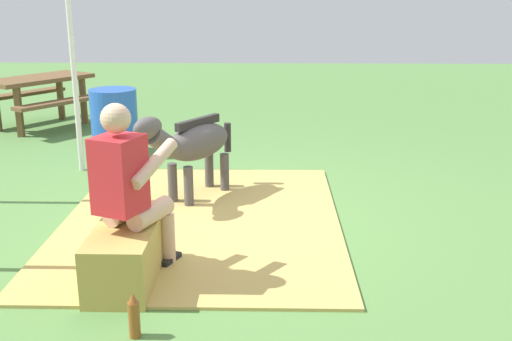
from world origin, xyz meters
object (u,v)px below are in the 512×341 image
person_seated (130,185)px  picnic_bench (39,89)px  pony_standing (192,144)px  water_barrel (114,122)px  tent_pole_right (74,71)px  hay_bale (123,260)px  soda_bottle (134,316)px

person_seated → picnic_bench: person_seated is taller
pony_standing → water_barrel: size_ratio=1.47×
person_seated → picnic_bench: 5.48m
water_barrel → tent_pole_right: bearing=164.3°
hay_bale → tent_pole_right: 3.20m
person_seated → water_barrel: 3.59m
person_seated → tent_pole_right: tent_pole_right is taller
hay_bale → water_barrel: water_barrel is taller
pony_standing → soda_bottle: pony_standing is taller
water_barrel → tent_pole_right: (-0.76, 0.21, 0.73)m
person_seated → pony_standing: size_ratio=1.08×
water_barrel → hay_bale: bearing=-165.6°
hay_bale → person_seated: bearing=-15.7°
soda_bottle → picnic_bench: picnic_bench is taller
person_seated → pony_standing: person_seated is taller
hay_bale → person_seated: person_seated is taller
hay_bale → soda_bottle: bearing=-162.0°
hay_bale → picnic_bench: picnic_bench is taller
picnic_bench → water_barrel: bearing=-135.3°
water_barrel → picnic_bench: size_ratio=0.41×
person_seated → tent_pole_right: bearing=23.7°
person_seated → pony_standing: 1.71m
water_barrel → picnic_bench: 2.07m
hay_bale → pony_standing: size_ratio=0.59×
water_barrel → tent_pole_right: 1.07m
tent_pole_right → person_seated: bearing=-156.3°
hay_bale → soda_bottle: (-0.64, -0.21, -0.06)m
hay_bale → picnic_bench: (5.07, 2.38, 0.37)m
hay_bale → person_seated: 0.52m
person_seated → water_barrel: size_ratio=1.59×
picnic_bench → soda_bottle: bearing=-155.6°
hay_bale → water_barrel: bearing=14.4°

